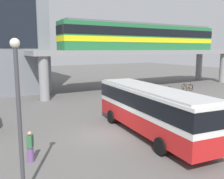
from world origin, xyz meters
TOP-DOWN VIEW (x-y plane):
  - ground_plane at (0.00, 10.00)m, footprint 120.00×120.00m
  - elevated_platform at (15.29, 16.07)m, footprint 33.16×6.76m
  - train at (15.71, 16.07)m, footprint 25.87×2.96m
  - bus_main at (2.83, -1.45)m, footprint 3.73×11.25m
  - bicycle_orange at (18.71, 10.01)m, footprint 1.79×0.19m
  - bicycle_red at (15.64, 10.79)m, footprint 1.69×0.71m
  - bicycle_black at (19.92, 11.28)m, footprint 1.71×0.64m
  - pedestrian_at_kerb at (-5.00, -1.64)m, footprint 0.42×0.48m
  - lamp_post at (-5.94, -4.63)m, footprint 0.36×0.36m

SIDE VIEW (x-z plane):
  - ground_plane at x=0.00m, z-range 0.00..0.00m
  - bicycle_orange at x=18.71m, z-range -0.16..0.88m
  - bicycle_red at x=15.64m, z-range -0.16..0.88m
  - bicycle_black at x=19.92m, z-range -0.16..0.88m
  - pedestrian_at_kerb at x=-5.00m, z-range -0.05..1.56m
  - bus_main at x=2.83m, z-range 0.38..3.60m
  - lamp_post at x=-5.94m, z-range 0.56..6.66m
  - elevated_platform at x=15.29m, z-range 2.05..7.57m
  - train at x=15.71m, z-range 5.57..9.41m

